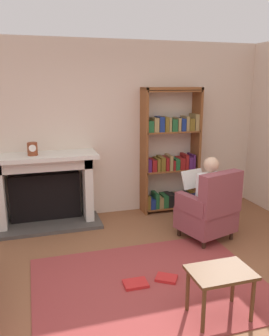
{
  "coord_description": "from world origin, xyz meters",
  "views": [
    {
      "loc": [
        -1.1,
        -2.76,
        2.07
      ],
      "look_at": [
        0.1,
        1.2,
        1.05
      ],
      "focal_mm": 37.16,
      "sensor_mm": 36.0,
      "label": 1
    }
  ],
  "objects_px": {
    "seated_reader": "(204,193)",
    "side_table": "(220,278)",
    "bookshelf": "(171,154)",
    "fireplace": "(45,187)",
    "armchair_reading": "(210,210)",
    "mantel_clock": "(32,149)"
  },
  "relations": [
    {
      "from": "seated_reader",
      "to": "side_table",
      "type": "xyz_separation_m",
      "value": [
        -0.66,
        -1.58,
        -0.23
      ]
    },
    {
      "from": "bookshelf",
      "to": "seated_reader",
      "type": "height_order",
      "value": "bookshelf"
    },
    {
      "from": "fireplace",
      "to": "armchair_reading",
      "type": "distance_m",
      "value": 2.39
    },
    {
      "from": "mantel_clock",
      "to": "bookshelf",
      "type": "height_order",
      "value": "bookshelf"
    },
    {
      "from": "bookshelf",
      "to": "armchair_reading",
      "type": "height_order",
      "value": "bookshelf"
    },
    {
      "from": "mantel_clock",
      "to": "seated_reader",
      "type": "bearing_deg",
      "value": -24.05
    },
    {
      "from": "fireplace",
      "to": "mantel_clock",
      "type": "relative_size",
      "value": 8.55
    },
    {
      "from": "mantel_clock",
      "to": "armchair_reading",
      "type": "relative_size",
      "value": 0.19
    },
    {
      "from": "armchair_reading",
      "to": "side_table",
      "type": "distance_m",
      "value": 1.62
    },
    {
      "from": "fireplace",
      "to": "armchair_reading",
      "type": "xyz_separation_m",
      "value": [
        2.07,
        -1.18,
        -0.15
      ]
    },
    {
      "from": "side_table",
      "to": "seated_reader",
      "type": "bearing_deg",
      "value": 67.25
    },
    {
      "from": "mantel_clock",
      "to": "seated_reader",
      "type": "xyz_separation_m",
      "value": [
        2.17,
        -0.97,
        -0.55
      ]
    },
    {
      "from": "fireplace",
      "to": "side_table",
      "type": "distance_m",
      "value": 2.99
    },
    {
      "from": "seated_reader",
      "to": "fireplace",
      "type": "bearing_deg",
      "value": -44.48
    },
    {
      "from": "armchair_reading",
      "to": "side_table",
      "type": "relative_size",
      "value": 1.73
    },
    {
      "from": "mantel_clock",
      "to": "armchair_reading",
      "type": "height_order",
      "value": "mantel_clock"
    },
    {
      "from": "seated_reader",
      "to": "bookshelf",
      "type": "bearing_deg",
      "value": -104.77
    },
    {
      "from": "bookshelf",
      "to": "mantel_clock",
      "type": "bearing_deg",
      "value": -176.35
    },
    {
      "from": "armchair_reading",
      "to": "seated_reader",
      "type": "bearing_deg",
      "value": -90.0
    },
    {
      "from": "mantel_clock",
      "to": "armchair_reading",
      "type": "bearing_deg",
      "value": -26.13
    },
    {
      "from": "fireplace",
      "to": "seated_reader",
      "type": "relative_size",
      "value": 1.36
    },
    {
      "from": "armchair_reading",
      "to": "seated_reader",
      "type": "height_order",
      "value": "seated_reader"
    }
  ]
}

